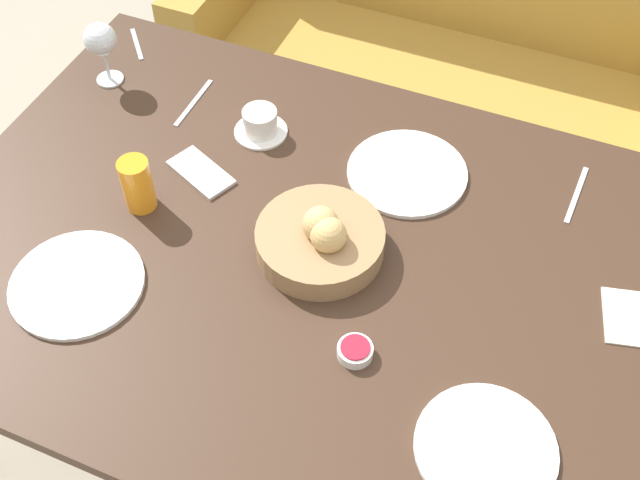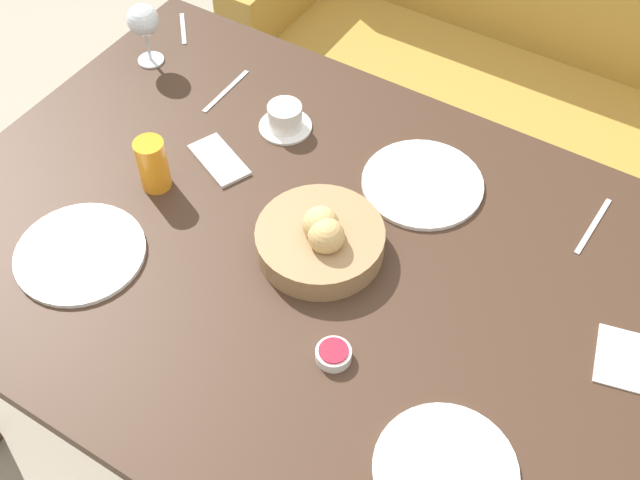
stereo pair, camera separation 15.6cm
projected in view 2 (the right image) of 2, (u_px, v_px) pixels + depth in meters
The scene contains 16 objects.
ground_plane at pixel (315, 430), 2.17m from camera, with size 10.00×10.00×0.00m, color #A89E89.
dining_table at pixel (313, 279), 1.64m from camera, with size 1.56×1.08×0.77m.
couch at pixel (504, 91), 2.59m from camera, with size 1.68×0.70×0.86m.
bread_basket at pixel (321, 239), 1.55m from camera, with size 0.25×0.25×0.11m.
plate_near_left at pixel (80, 253), 1.57m from camera, with size 0.26×0.26×0.01m.
plate_near_right at pixel (446, 470), 1.29m from camera, with size 0.24×0.24×0.01m.
plate_far_center at pixel (422, 183), 1.69m from camera, with size 0.26×0.26×0.01m.
juice_glass at pixel (153, 164), 1.65m from camera, with size 0.06×0.06×0.12m.
wine_glass at pixel (143, 22), 1.87m from camera, with size 0.08×0.08×0.16m.
coffee_cup at pixel (285, 118), 1.78m from camera, with size 0.12×0.12×0.06m.
jam_bowl_berry at pixel (333, 354), 1.41m from camera, with size 0.06×0.06×0.03m.
fork_silver at pixel (226, 91), 1.88m from camera, with size 0.01×0.17×0.00m.
knife_silver at pixel (593, 226), 1.62m from camera, with size 0.02×0.17×0.00m.
spoon_coffee at pixel (183, 29), 2.04m from camera, with size 0.09×0.10×0.00m.
napkin at pixel (632, 361), 1.42m from camera, with size 0.15×0.15×0.00m.
cell_phone at pixel (219, 160), 1.73m from camera, with size 0.17×0.13×0.01m.
Camera 2 is at (0.53, -0.82, 2.00)m, focal length 45.00 mm.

